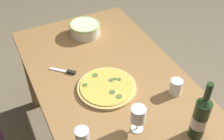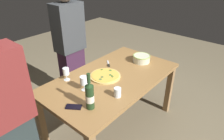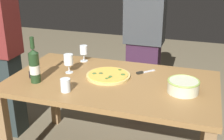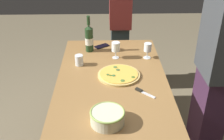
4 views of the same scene
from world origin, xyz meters
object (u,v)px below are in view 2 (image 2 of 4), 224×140
pizza_knife (109,64)px  pizza (105,76)px  dining_table (112,83)px  cup_amber (117,92)px  serving_bowl (141,58)px  cell_phone (74,107)px  person_host (70,47)px  wine_glass_near_pizza (84,81)px  person_guest_left (6,119)px  wine_glass_by_bottle (66,72)px  wine_bottle (90,96)px

pizza_knife → pizza: bearing=-146.1°
dining_table → cup_amber: 0.41m
dining_table → pizza_knife: bearing=48.7°
pizza → cup_amber: bearing=-120.7°
serving_bowl → cell_phone: 1.18m
serving_bowl → person_host: 0.98m
wine_glass_near_pizza → person_host: (0.46, 0.77, 0.01)m
cup_amber → person_host: (0.33, 1.10, 0.07)m
cup_amber → person_host: size_ratio=0.06×
pizza → person_guest_left: size_ratio=0.21×
wine_glass_by_bottle → person_guest_left: bearing=-164.0°
pizza → serving_bowl: bearing=-9.7°
serving_bowl → person_host: size_ratio=0.13×
cell_phone → person_host: bearing=16.7°
pizza_knife → person_host: (-0.12, 0.59, 0.11)m
wine_glass_by_bottle → cell_phone: size_ratio=1.02×
dining_table → wine_bottle: 0.63m
wine_glass_by_bottle → wine_glass_near_pizza: bearing=-91.6°
cell_phone → pizza_knife: size_ratio=0.99×
cup_amber → pizza_knife: (0.45, 0.51, -0.04)m
serving_bowl → pizza_knife: size_ratio=1.56×
serving_bowl → cup_amber: cup_amber is taller
pizza_knife → serving_bowl: bearing=-38.1°
wine_bottle → cell_phone: 0.20m
cup_amber → person_guest_left: size_ratio=0.06×
wine_glass_near_pizza → wine_bottle: bearing=-122.4°
cell_phone → pizza_knife: 0.90m
person_host → pizza: bearing=-4.2°
wine_bottle → pizza: bearing=28.2°
dining_table → serving_bowl: 0.56m
pizza → person_host: 0.77m
pizza → cell_phone: 0.61m
pizza → person_host: (0.13, 0.75, 0.11)m
cup_amber → pizza_knife: bearing=48.5°
cup_amber → cell_phone: (-0.39, 0.20, -0.04)m
dining_table → wine_glass_near_pizza: (-0.39, 0.04, 0.20)m
wine_bottle → wine_glass_near_pizza: 0.30m
wine_glass_by_bottle → person_host: 0.66m
serving_bowl → pizza_knife: serving_bowl is taller
person_host → person_guest_left: bearing=-55.0°
dining_table → pizza: 0.13m
wine_bottle → cup_amber: 0.31m
person_host → pizza_knife: bearing=17.1°
serving_bowl → person_guest_left: size_ratio=0.14×
wine_glass_near_pizza → wine_glass_by_bottle: (0.01, 0.29, -0.00)m
pizza → wine_glass_by_bottle: (-0.33, 0.28, 0.09)m
cell_phone → pizza_knife: bearing=-14.4°
wine_glass_by_bottle → pizza_knife: bearing=-11.0°
wine_glass_near_pizza → person_host: person_host is taller
serving_bowl → pizza: bearing=170.3°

